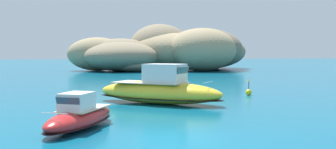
{
  "coord_description": "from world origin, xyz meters",
  "views": [
    {
      "loc": [
        -4.03,
        -17.18,
        3.95
      ],
      "look_at": [
        1.86,
        12.44,
        2.21
      ],
      "focal_mm": 42.16,
      "sensor_mm": 36.0,
      "label": 1
    }
  ],
  "objects_px": {
    "channel_buoy": "(249,92)",
    "motorboat_yellow": "(159,90)",
    "islet_small": "(120,56)",
    "motorboat_red": "(80,117)",
    "islet_large": "(187,50)"
  },
  "relations": [
    {
      "from": "channel_buoy",
      "to": "motorboat_yellow",
      "type": "bearing_deg",
      "value": -155.46
    },
    {
      "from": "motorboat_yellow",
      "to": "motorboat_red",
      "type": "distance_m",
      "value": 10.57
    },
    {
      "from": "islet_small",
      "to": "motorboat_red",
      "type": "distance_m",
      "value": 62.56
    },
    {
      "from": "motorboat_yellow",
      "to": "channel_buoy",
      "type": "height_order",
      "value": "motorboat_yellow"
    },
    {
      "from": "islet_small",
      "to": "islet_large",
      "type": "bearing_deg",
      "value": 8.57
    },
    {
      "from": "motorboat_red",
      "to": "islet_small",
      "type": "bearing_deg",
      "value": 83.84
    },
    {
      "from": "islet_small",
      "to": "channel_buoy",
      "type": "xyz_separation_m",
      "value": [
        7.98,
        -49.19,
        -2.73
      ]
    },
    {
      "from": "motorboat_red",
      "to": "channel_buoy",
      "type": "relative_size",
      "value": 4.46
    },
    {
      "from": "islet_small",
      "to": "channel_buoy",
      "type": "height_order",
      "value": "islet_small"
    },
    {
      "from": "islet_small",
      "to": "channel_buoy",
      "type": "relative_size",
      "value": 14.98
    },
    {
      "from": "motorboat_yellow",
      "to": "motorboat_red",
      "type": "xyz_separation_m",
      "value": [
        -5.73,
        -8.87,
        -0.38
      ]
    },
    {
      "from": "islet_small",
      "to": "motorboat_yellow",
      "type": "relative_size",
      "value": 2.18
    },
    {
      "from": "motorboat_yellow",
      "to": "islet_small",
      "type": "bearing_deg",
      "value": 88.95
    },
    {
      "from": "islet_small",
      "to": "motorboat_red",
      "type": "xyz_separation_m",
      "value": [
        -6.71,
        -62.15,
        -2.43
      ]
    },
    {
      "from": "islet_large",
      "to": "motorboat_red",
      "type": "relative_size",
      "value": 5.48
    }
  ]
}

